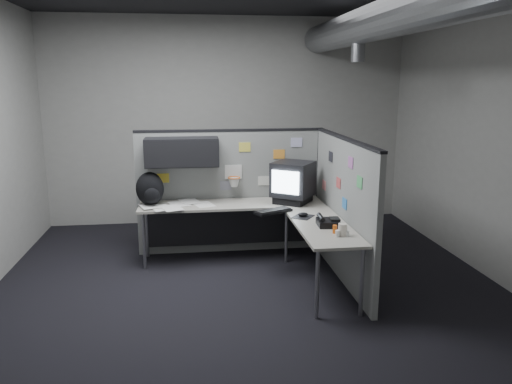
{
  "coord_description": "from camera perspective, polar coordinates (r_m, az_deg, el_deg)",
  "views": [
    {
      "loc": [
        -0.6,
        -5.08,
        2.24
      ],
      "look_at": [
        0.12,
        0.35,
        1.01
      ],
      "focal_mm": 35.0,
      "sensor_mm": 36.0,
      "label": 1
    }
  ],
  "objects": [
    {
      "name": "keyboard",
      "position": [
        5.82,
        1.99,
        -2.2
      ],
      "size": [
        0.48,
        0.35,
        0.04
      ],
      "rotation": [
        0.0,
        0.0,
        -0.31
      ],
      "color": "black",
      "rests_on": "desk"
    },
    {
      "name": "monitor",
      "position": [
        6.27,
        4.25,
        1.18
      ],
      "size": [
        0.63,
        0.63,
        0.52
      ],
      "rotation": [
        0.0,
        0.0,
        0.17
      ],
      "color": "black",
      "rests_on": "desk"
    },
    {
      "name": "papers",
      "position": [
        6.21,
        -9.11,
        -1.5
      ],
      "size": [
        0.97,
        0.7,
        0.02
      ],
      "rotation": [
        0.0,
        0.0,
        0.34
      ],
      "color": "white",
      "rests_on": "desk"
    },
    {
      "name": "backpack",
      "position": [
        6.25,
        -12.01,
        0.29
      ],
      "size": [
        0.37,
        0.34,
        0.42
      ],
      "rotation": [
        0.0,
        0.0,
        -0.12
      ],
      "color": "black",
      "rests_on": "desk"
    },
    {
      "name": "cup",
      "position": [
        5.04,
        9.86,
        -4.27
      ],
      "size": [
        0.09,
        0.09,
        0.12
      ],
      "primitive_type": "cylinder",
      "rotation": [
        0.0,
        0.0,
        0.06
      ],
      "color": "beige",
      "rests_on": "desk"
    },
    {
      "name": "mouse",
      "position": [
        5.67,
        5.4,
        -2.68
      ],
      "size": [
        0.3,
        0.31,
        0.05
      ],
      "rotation": [
        0.0,
        0.0,
        0.16
      ],
      "color": "black",
      "rests_on": "desk"
    },
    {
      "name": "partition_right",
      "position": [
        5.74,
        9.87,
        -1.87
      ],
      "size": [
        0.07,
        2.23,
        1.63
      ],
      "color": "gray",
      "rests_on": "ground"
    },
    {
      "name": "desk",
      "position": [
        6.05,
        -0.24,
        -2.94
      ],
      "size": [
        2.31,
        2.11,
        0.73
      ],
      "color": "#A4A094",
      "rests_on": "ground"
    },
    {
      "name": "partition_back",
      "position": [
        6.45,
        -4.38,
        1.49
      ],
      "size": [
        2.44,
        0.42,
        1.63
      ],
      "color": "gray",
      "rests_on": "ground"
    },
    {
      "name": "bottles",
      "position": [
        5.06,
        9.47,
        -4.46
      ],
      "size": [
        0.15,
        0.16,
        0.09
      ],
      "rotation": [
        0.0,
        0.0,
        0.24
      ],
      "color": "silver",
      "rests_on": "desk"
    },
    {
      "name": "phone",
      "position": [
        5.35,
        8.19,
        -3.4
      ],
      "size": [
        0.24,
        0.26,
        0.12
      ],
      "rotation": [
        0.0,
        0.0,
        -0.24
      ],
      "color": "black",
      "rests_on": "desk"
    },
    {
      "name": "room",
      "position": [
        5.22,
        5.31,
        11.01
      ],
      "size": [
        5.62,
        5.62,
        3.22
      ],
      "color": "black",
      "rests_on": "ground"
    }
  ]
}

